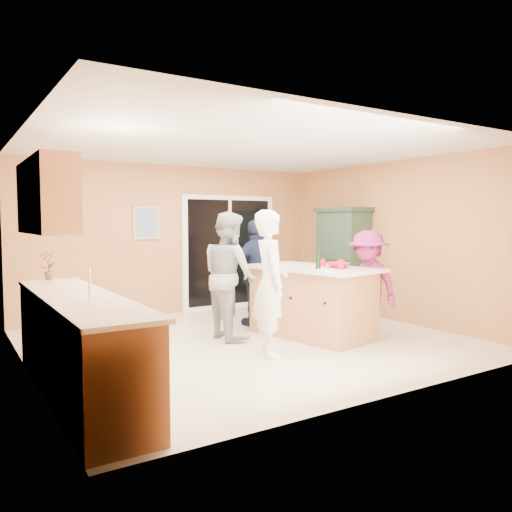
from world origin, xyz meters
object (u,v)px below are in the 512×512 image
green_hutch (342,262)px  woman_magenta (368,284)px  woman_grey (229,275)px  kitchen_island (312,304)px  woman_white (270,283)px  woman_navy (257,273)px

green_hutch → woman_magenta: bearing=-120.7°
woman_grey → woman_magenta: size_ratio=1.17×
kitchen_island → woman_magenta: (0.66, -0.43, 0.29)m
woman_white → woman_navy: bearing=-4.5°
woman_navy → green_hutch: bearing=-176.9°
woman_magenta → woman_white: bearing=-90.4°
kitchen_island → green_hutch: 2.00m
kitchen_island → woman_navy: woman_navy is taller
woman_magenta → kitchen_island: bearing=-126.5°
green_hutch → woman_grey: bearing=-167.2°
green_hutch → woman_grey: (-2.62, -0.59, -0.03)m
woman_white → woman_grey: woman_white is taller
woman_white → woman_navy: size_ratio=1.07×
woman_white → woman_grey: bearing=21.2°
woman_white → woman_magenta: size_ratio=1.18×
kitchen_island → woman_white: woman_white is taller
woman_grey → woman_magenta: bearing=-118.6°
green_hutch → kitchen_island: bearing=-144.5°
woman_white → woman_grey: 1.06m
woman_magenta → woman_grey: bearing=-123.2°
woman_navy → woman_magenta: woman_navy is taller
kitchen_island → green_hutch: green_hutch is taller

